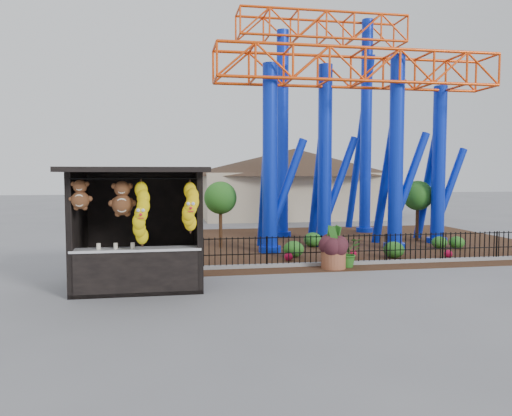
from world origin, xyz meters
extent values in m
plane|color=slate|center=(0.00, 0.00, 0.00)|extent=(120.00, 120.00, 0.00)
cube|color=#331E11|center=(4.00, 8.00, 0.01)|extent=(18.00, 12.00, 0.02)
cube|color=gray|center=(4.00, 3.00, 0.06)|extent=(18.00, 0.18, 0.12)
cube|color=black|center=(-3.00, 1.20, 0.05)|extent=(3.20, 2.60, 0.10)
cube|color=black|center=(-3.00, 2.44, 1.50)|extent=(3.20, 0.12, 3.00)
cube|color=black|center=(-4.54, 1.20, 1.50)|extent=(0.12, 2.60, 3.00)
cube|color=black|center=(-1.46, 1.20, 1.50)|extent=(0.12, 2.60, 3.00)
cube|color=black|center=(-3.00, 0.95, 3.06)|extent=(3.50, 3.40, 0.12)
cube|color=black|center=(-4.53, -0.03, 1.50)|extent=(0.14, 0.14, 3.00)
cube|color=black|center=(-1.47, -0.03, 1.50)|extent=(0.14, 0.14, 3.00)
cube|color=black|center=(-3.00, 0.15, 0.55)|extent=(3.00, 0.50, 1.10)
cube|color=silver|center=(-3.00, 0.15, 1.12)|extent=(3.10, 0.55, 0.06)
cylinder|color=black|center=(-3.00, -0.25, 2.85)|extent=(2.90, 0.04, 0.04)
cylinder|color=#0B27C6|center=(1.50, 6.00, 3.50)|extent=(0.56, 0.56, 7.00)
cylinder|color=#0B27C6|center=(1.50, 6.00, 0.12)|extent=(0.84, 0.84, 0.24)
cylinder|color=#0B27C6|center=(4.00, 7.20, 3.65)|extent=(0.56, 0.56, 7.30)
cylinder|color=#0B27C6|center=(4.00, 7.20, 0.12)|extent=(0.84, 0.84, 0.24)
cylinder|color=#0B27C6|center=(6.50, 6.00, 3.75)|extent=(0.56, 0.56, 7.50)
cylinder|color=#0B27C6|center=(6.50, 6.00, 0.12)|extent=(0.84, 0.84, 0.24)
cylinder|color=#0B27C6|center=(9.00, 7.20, 3.30)|extent=(0.56, 0.56, 6.60)
cylinder|color=#0B27C6|center=(9.00, 7.20, 0.12)|extent=(0.84, 0.84, 0.24)
cylinder|color=#0B27C6|center=(3.00, 10.50, 4.75)|extent=(0.56, 0.56, 9.50)
cylinder|color=#0B27C6|center=(3.00, 10.50, 0.12)|extent=(0.84, 0.84, 0.24)
cylinder|color=#0B27C6|center=(7.50, 11.50, 5.25)|extent=(0.56, 0.56, 10.50)
cylinder|color=#0B27C6|center=(7.50, 11.50, 0.12)|extent=(0.84, 0.84, 0.24)
cylinder|color=#0B27C6|center=(1.50, 6.90, 2.62)|extent=(0.36, 2.21, 5.85)
cylinder|color=#0B27C6|center=(2.20, 6.30, 2.45)|extent=(1.62, 0.32, 3.73)
cylinder|color=#0B27C6|center=(4.00, 8.10, 2.74)|extent=(0.36, 2.29, 6.10)
cylinder|color=#0B27C6|center=(4.70, 7.50, 2.55)|extent=(1.67, 0.32, 3.88)
cylinder|color=#0B27C6|center=(6.50, 6.90, 2.81)|extent=(0.36, 2.34, 6.26)
cylinder|color=#0B27C6|center=(7.20, 6.30, 2.62)|extent=(1.71, 0.32, 3.99)
cylinder|color=#0B27C6|center=(9.00, 8.10, 2.47)|extent=(0.36, 2.10, 5.53)
cylinder|color=#0B27C6|center=(9.70, 7.50, 2.31)|extent=(1.54, 0.32, 3.52)
cylinder|color=#995437|center=(2.81, 2.51, 0.31)|extent=(0.83, 0.83, 0.62)
ellipsoid|color=#36151B|center=(2.81, 2.51, 0.94)|extent=(0.70, 0.70, 0.64)
imported|color=#275218|center=(3.33, 2.69, 0.47)|extent=(1.05, 0.98, 0.94)
ellipsoid|color=#255F1C|center=(2.10, 4.71, 0.30)|extent=(0.72, 0.72, 0.57)
ellipsoid|color=#255F1C|center=(5.50, 3.94, 0.30)|extent=(0.72, 0.72, 0.58)
ellipsoid|color=#255F1C|center=(8.26, 5.73, 0.25)|extent=(0.59, 0.59, 0.48)
ellipsoid|color=#255F1C|center=(3.46, 6.99, 0.31)|extent=(0.73, 0.73, 0.58)
ellipsoid|color=#255F1C|center=(8.91, 5.58, 0.26)|extent=(0.60, 0.60, 0.48)
sphere|color=#B20B32|center=(1.74, 4.02, 0.16)|extent=(0.28, 0.28, 0.28)
sphere|color=#B20B32|center=(4.11, 4.26, 0.16)|extent=(0.28, 0.28, 0.28)
sphere|color=#B20B32|center=(5.97, 4.52, 0.16)|extent=(0.28, 0.28, 0.28)
sphere|color=#B20B32|center=(7.40, 3.65, 0.16)|extent=(0.28, 0.28, 0.28)
cube|color=#BFAD8C|center=(6.00, 20.00, 1.50)|extent=(12.00, 6.00, 3.00)
cone|color=#332319|center=(6.00, 20.00, 3.90)|extent=(15.00, 15.00, 1.80)
camera|label=1|loc=(-2.21, -12.22, 2.97)|focal=35.00mm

